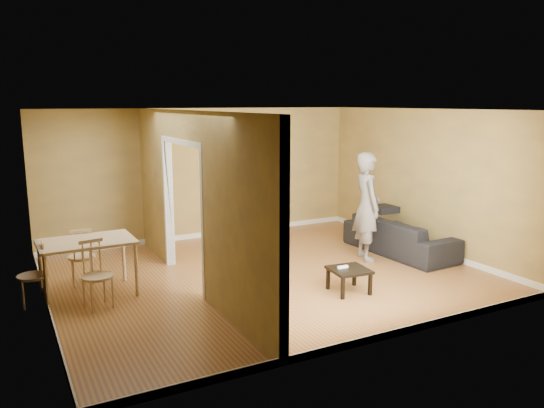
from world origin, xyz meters
The scene contains 16 objects.
room_shell centered at (0.00, 0.00, 1.30)m, with size 6.50×6.50×6.50m.
partition centered at (-1.20, 0.00, 1.30)m, with size 0.22×5.50×2.60m, color #B49643, non-canonical shape.
wall_speaker centered at (1.50, 2.69, 1.90)m, with size 0.10×0.10×0.10m, color black.
sofa centered at (2.70, -0.02, 0.42)m, with size 0.95×2.22×0.85m, color #232326.
person centered at (1.94, -0.02, 1.11)m, with size 0.63×0.80×2.21m, color slate.
bookshelf centered at (1.20, 2.61, 0.98)m, with size 0.83×0.36×1.97m.
paper_box_navy_a centered at (1.21, 2.56, 0.52)m, with size 0.41×0.27×0.21m, color #101950.
paper_box_teal centered at (1.14, 2.56, 0.91)m, with size 0.42×0.27×0.21m, color #175E62.
paper_box_navy_b centered at (1.21, 2.56, 1.29)m, with size 0.39×0.25×0.20m, color navy.
paper_box_navy_c centered at (1.17, 2.56, 1.49)m, with size 0.39×0.25×0.20m, color #0D1D4A.
coffee_table centered at (0.70, -1.25, 0.30)m, with size 0.53×0.53×0.35m.
game_controller centered at (0.63, -1.19, 0.37)m, with size 0.17×0.04×0.03m, color white.
dining_table centered at (-2.66, 0.37, 0.73)m, with size 1.29×0.86×0.80m.
chair_left centered at (-3.38, 0.31, 0.44)m, with size 0.40×0.40×0.88m, color tan, non-canonical shape.
chair_near centered at (-2.62, -0.17, 0.46)m, with size 0.42×0.42×0.91m, color tan, non-canonical shape.
chair_far centered at (-2.66, 0.95, 0.44)m, with size 0.40×0.40×0.88m, color tan, non-canonical shape.
Camera 1 is at (-3.68, -7.23, 2.71)m, focal length 35.00 mm.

